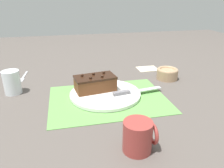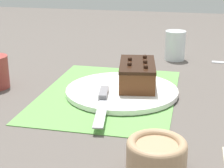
# 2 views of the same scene
# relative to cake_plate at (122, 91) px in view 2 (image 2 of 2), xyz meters

# --- Properties ---
(ground_plane) EXTENTS (3.00, 3.00, 0.00)m
(ground_plane) POSITION_rel_cake_plate_xyz_m (0.01, -0.03, -0.01)
(ground_plane) COLOR #544C47
(placemat_woven) EXTENTS (0.46, 0.34, 0.00)m
(placemat_woven) POSITION_rel_cake_plate_xyz_m (0.01, -0.03, -0.01)
(placemat_woven) COLOR #609E4C
(placemat_woven) RESTS_ON ground_plane
(cake_plate) EXTENTS (0.29, 0.29, 0.01)m
(cake_plate) POSITION_rel_cake_plate_xyz_m (0.00, 0.00, 0.00)
(cake_plate) COLOR white
(cake_plate) RESTS_ON placemat_woven
(chocolate_cake) EXTENTS (0.18, 0.12, 0.07)m
(chocolate_cake) POSITION_rel_cake_plate_xyz_m (-0.04, 0.03, 0.04)
(chocolate_cake) COLOR brown
(chocolate_cake) RESTS_ON cake_plate
(serving_knife) EXTENTS (0.22, 0.05, 0.01)m
(serving_knife) POSITION_rel_cake_plate_xyz_m (0.10, -0.02, 0.01)
(serving_knife) COLOR slate
(serving_knife) RESTS_ON cake_plate
(drinking_glass) EXTENTS (0.07, 0.07, 0.10)m
(drinking_glass) POSITION_rel_cake_plate_xyz_m (-0.37, 0.11, 0.04)
(drinking_glass) COLOR white
(drinking_glass) RESTS_ON ground_plane
(small_bowl) EXTENTS (0.10, 0.10, 0.05)m
(small_bowl) POSITION_rel_cake_plate_xyz_m (0.33, 0.12, 0.02)
(small_bowl) COLOR tan
(small_bowl) RESTS_ON ground_plane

